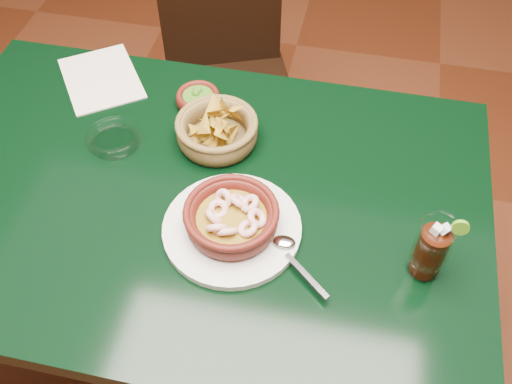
% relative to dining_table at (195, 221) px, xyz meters
% --- Properties ---
extents(ground, '(7.00, 7.00, 0.00)m').
position_rel_dining_table_xyz_m(ground, '(0.00, 0.00, -0.65)').
color(ground, '#471C0C').
rests_on(ground, ground).
extents(dining_table, '(1.20, 0.80, 0.75)m').
position_rel_dining_table_xyz_m(dining_table, '(0.00, 0.00, 0.00)').
color(dining_table, black).
rests_on(dining_table, ground).
extents(dining_chair, '(0.52, 0.52, 0.86)m').
position_rel_dining_table_xyz_m(dining_chair, '(-0.11, 0.70, -0.18)').
color(dining_chair, black).
rests_on(dining_chair, ground).
extents(shrimp_plate, '(0.34, 0.27, 0.08)m').
position_rel_dining_table_xyz_m(shrimp_plate, '(0.11, -0.08, 0.13)').
color(shrimp_plate, silver).
rests_on(shrimp_plate, dining_table).
extents(chip_basket, '(0.21, 0.21, 0.13)m').
position_rel_dining_table_xyz_m(chip_basket, '(0.02, 0.15, 0.13)').
color(chip_basket, brown).
rests_on(chip_basket, dining_table).
extents(guacamole_ramekin, '(0.12, 0.12, 0.04)m').
position_rel_dining_table_xyz_m(guacamole_ramekin, '(-0.06, 0.26, 0.12)').
color(guacamole_ramekin, '#47120C').
rests_on(guacamole_ramekin, dining_table).
extents(cola_drink, '(0.13, 0.13, 0.15)m').
position_rel_dining_table_xyz_m(cola_drink, '(0.47, -0.09, 0.17)').
color(cola_drink, white).
rests_on(cola_drink, dining_table).
extents(glass_ashtray, '(0.13, 0.13, 0.03)m').
position_rel_dining_table_xyz_m(glass_ashtray, '(-0.20, 0.10, 0.11)').
color(glass_ashtray, white).
rests_on(glass_ashtray, dining_table).
extents(paper_menu, '(0.27, 0.28, 0.00)m').
position_rel_dining_table_xyz_m(paper_menu, '(-0.31, 0.30, 0.10)').
color(paper_menu, beige).
rests_on(paper_menu, dining_table).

